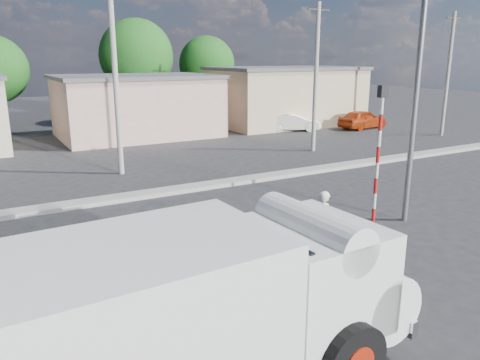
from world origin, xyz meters
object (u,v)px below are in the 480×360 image
cyclist (323,231)px  streetlight (415,64)px  truck (216,304)px  traffic_pole (379,144)px  car_cream (293,122)px  car_red (363,119)px  bicycle (323,242)px

cyclist → streetlight: 5.98m
truck → streetlight: bearing=22.6°
cyclist → traffic_pole: size_ratio=0.36×
cyclist → traffic_pole: bearing=-56.4°
car_cream → car_red: size_ratio=0.92×
car_red → streetlight: bearing=132.6°
traffic_pole → bicycle: bearing=-156.5°
bicycle → cyclist: (0.00, 0.00, 0.30)m
car_red → traffic_pole: (-14.31, -15.47, 1.89)m
bicycle → cyclist: cyclist is taller
traffic_pole → streetlight: size_ratio=0.48×
car_cream → car_red: bearing=-84.9°
cyclist → car_cream: bearing=-23.6°
traffic_pole → streetlight: streetlight is taller
cyclist → car_red: cyclist is taller
truck → cyclist: 5.64m
truck → traffic_pole: (7.87, 4.49, 1.06)m
bicycle → cyclist: size_ratio=1.18×
car_red → traffic_pole: bearing=130.1°
truck → streetlight: streetlight is taller
cyclist → car_red: size_ratio=0.38×
truck → car_red: (22.18, 19.96, -0.84)m
truck → bicycle: truck is taller
bicycle → streetlight: size_ratio=0.21×
car_cream → bicycle: bearing=168.8°
bicycle → car_red: (17.52, 16.87, 0.21)m
cyclist → truck: bearing=133.7°
truck → streetlight: size_ratio=0.76×
truck → car_cream: 27.48m
cyclist → bicycle: bearing=0.0°
truck → traffic_pole: size_ratio=1.57×
traffic_pole → car_red: bearing=47.2°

